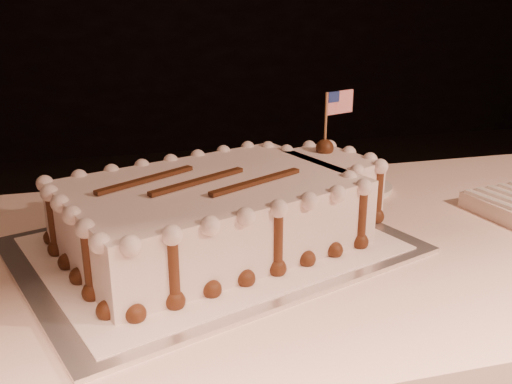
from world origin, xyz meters
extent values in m
cube|color=silver|center=(-0.35, 0.61, 0.75)|extent=(0.75, 0.65, 0.01)
cube|color=white|center=(-0.35, 0.61, 0.76)|extent=(0.67, 0.59, 0.00)
cube|color=white|center=(-0.35, 0.61, 0.82)|extent=(0.55, 0.45, 0.11)
cube|color=white|center=(-0.10, 0.70, 0.82)|extent=(0.17, 0.21, 0.11)
sphere|color=#512914|center=(-0.49, 0.40, 0.77)|extent=(0.03, 0.03, 0.03)
sphere|color=#512914|center=(-0.44, 0.42, 0.77)|extent=(0.03, 0.03, 0.03)
sphere|color=#512914|center=(-0.38, 0.43, 0.77)|extent=(0.03, 0.03, 0.03)
sphere|color=#512914|center=(-0.33, 0.45, 0.77)|extent=(0.03, 0.03, 0.03)
sphere|color=#512914|center=(-0.27, 0.47, 0.77)|extent=(0.03, 0.03, 0.03)
sphere|color=#512914|center=(-0.22, 0.49, 0.77)|extent=(0.03, 0.03, 0.03)
sphere|color=#512914|center=(-0.16, 0.51, 0.77)|extent=(0.03, 0.03, 0.03)
sphere|color=#512914|center=(-0.11, 0.53, 0.77)|extent=(0.03, 0.03, 0.03)
sphere|color=#512914|center=(-0.11, 0.58, 0.77)|extent=(0.03, 0.03, 0.03)
sphere|color=#512914|center=(-0.08, 0.61, 0.77)|extent=(0.03, 0.03, 0.03)
sphere|color=#512914|center=(-0.03, 0.63, 0.77)|extent=(0.03, 0.03, 0.03)
sphere|color=#512914|center=(-0.03, 0.68, 0.77)|extent=(0.03, 0.03, 0.03)
sphere|color=#512914|center=(-0.05, 0.73, 0.77)|extent=(0.03, 0.03, 0.03)
sphere|color=#512914|center=(-0.07, 0.79, 0.77)|extent=(0.03, 0.03, 0.03)
sphere|color=#512914|center=(-0.11, 0.79, 0.77)|extent=(0.03, 0.03, 0.03)
sphere|color=#512914|center=(-0.17, 0.77, 0.77)|extent=(0.03, 0.03, 0.03)
sphere|color=#512914|center=(-0.19, 0.81, 0.77)|extent=(0.03, 0.03, 0.03)
sphere|color=#512914|center=(-0.23, 0.82, 0.77)|extent=(0.03, 0.03, 0.03)
sphere|color=#512914|center=(-0.29, 0.80, 0.77)|extent=(0.03, 0.03, 0.03)
sphere|color=#512914|center=(-0.34, 0.78, 0.77)|extent=(0.03, 0.03, 0.03)
sphere|color=#512914|center=(-0.40, 0.76, 0.77)|extent=(0.03, 0.03, 0.03)
sphere|color=#512914|center=(-0.45, 0.74, 0.77)|extent=(0.03, 0.03, 0.03)
sphere|color=#512914|center=(-0.51, 0.72, 0.77)|extent=(0.03, 0.03, 0.03)
sphere|color=#512914|center=(-0.56, 0.70, 0.77)|extent=(0.03, 0.03, 0.03)
sphere|color=#512914|center=(-0.62, 0.69, 0.77)|extent=(0.03, 0.03, 0.03)
sphere|color=#512914|center=(-0.61, 0.63, 0.77)|extent=(0.03, 0.03, 0.03)
sphere|color=#512914|center=(-0.59, 0.58, 0.77)|extent=(0.03, 0.03, 0.03)
sphere|color=#512914|center=(-0.57, 0.52, 0.77)|extent=(0.03, 0.03, 0.03)
sphere|color=#512914|center=(-0.55, 0.47, 0.77)|extent=(0.03, 0.03, 0.03)
sphere|color=#512914|center=(-0.53, 0.41, 0.77)|extent=(0.03, 0.03, 0.03)
sphere|color=white|center=(-0.49, 0.40, 0.87)|extent=(0.03, 0.03, 0.03)
sphere|color=white|center=(-0.44, 0.42, 0.87)|extent=(0.03, 0.03, 0.03)
sphere|color=white|center=(-0.38, 0.43, 0.87)|extent=(0.03, 0.03, 0.03)
sphere|color=white|center=(-0.33, 0.45, 0.87)|extent=(0.03, 0.03, 0.03)
sphere|color=white|center=(-0.27, 0.47, 0.87)|extent=(0.03, 0.03, 0.03)
sphere|color=white|center=(-0.22, 0.49, 0.87)|extent=(0.03, 0.03, 0.03)
sphere|color=white|center=(-0.16, 0.51, 0.87)|extent=(0.03, 0.03, 0.03)
sphere|color=white|center=(-0.11, 0.53, 0.87)|extent=(0.03, 0.03, 0.03)
sphere|color=white|center=(-0.11, 0.58, 0.87)|extent=(0.03, 0.03, 0.03)
sphere|color=white|center=(-0.08, 0.61, 0.87)|extent=(0.03, 0.03, 0.03)
sphere|color=white|center=(-0.03, 0.63, 0.87)|extent=(0.03, 0.03, 0.03)
sphere|color=white|center=(-0.03, 0.68, 0.87)|extent=(0.03, 0.03, 0.03)
sphere|color=white|center=(-0.05, 0.73, 0.87)|extent=(0.03, 0.03, 0.03)
sphere|color=white|center=(-0.07, 0.79, 0.87)|extent=(0.03, 0.03, 0.03)
sphere|color=white|center=(-0.11, 0.79, 0.87)|extent=(0.03, 0.03, 0.03)
sphere|color=white|center=(-0.17, 0.77, 0.87)|extent=(0.03, 0.03, 0.03)
sphere|color=white|center=(-0.19, 0.81, 0.87)|extent=(0.03, 0.03, 0.03)
sphere|color=white|center=(-0.23, 0.82, 0.87)|extent=(0.03, 0.03, 0.03)
sphere|color=white|center=(-0.29, 0.80, 0.87)|extent=(0.03, 0.03, 0.03)
sphere|color=white|center=(-0.34, 0.78, 0.87)|extent=(0.03, 0.03, 0.03)
sphere|color=white|center=(-0.40, 0.76, 0.87)|extent=(0.03, 0.03, 0.03)
sphere|color=white|center=(-0.45, 0.74, 0.87)|extent=(0.03, 0.03, 0.03)
sphere|color=white|center=(-0.51, 0.72, 0.87)|extent=(0.03, 0.03, 0.03)
sphere|color=white|center=(-0.56, 0.70, 0.87)|extent=(0.03, 0.03, 0.03)
sphere|color=white|center=(-0.62, 0.69, 0.87)|extent=(0.03, 0.03, 0.03)
sphere|color=white|center=(-0.61, 0.63, 0.87)|extent=(0.03, 0.03, 0.03)
sphere|color=white|center=(-0.59, 0.58, 0.87)|extent=(0.03, 0.03, 0.03)
sphere|color=white|center=(-0.57, 0.52, 0.87)|extent=(0.03, 0.03, 0.03)
sphere|color=white|center=(-0.55, 0.47, 0.87)|extent=(0.03, 0.03, 0.03)
sphere|color=white|center=(-0.53, 0.41, 0.87)|extent=(0.03, 0.03, 0.03)
cylinder|color=#512914|center=(-0.44, 0.42, 0.82)|extent=(0.02, 0.02, 0.10)
sphere|color=#512914|center=(-0.44, 0.42, 0.77)|extent=(0.03, 0.03, 0.03)
cylinder|color=#512914|center=(-0.27, 0.47, 0.82)|extent=(0.02, 0.02, 0.10)
sphere|color=#512914|center=(-0.27, 0.47, 0.77)|extent=(0.03, 0.03, 0.03)
cylinder|color=#512914|center=(-0.11, 0.53, 0.82)|extent=(0.02, 0.02, 0.10)
sphere|color=#512914|center=(-0.11, 0.53, 0.77)|extent=(0.03, 0.03, 0.03)
cylinder|color=#512914|center=(-0.03, 0.63, 0.82)|extent=(0.02, 0.02, 0.10)
sphere|color=#512914|center=(-0.03, 0.63, 0.77)|extent=(0.03, 0.03, 0.03)
cylinder|color=#512914|center=(-0.07, 0.79, 0.82)|extent=(0.02, 0.02, 0.10)
sphere|color=#512914|center=(-0.07, 0.79, 0.77)|extent=(0.03, 0.03, 0.03)
cylinder|color=#512914|center=(-0.19, 0.81, 0.82)|extent=(0.02, 0.02, 0.10)
sphere|color=#512914|center=(-0.19, 0.81, 0.77)|extent=(0.03, 0.03, 0.03)
cylinder|color=#512914|center=(-0.34, 0.78, 0.82)|extent=(0.02, 0.02, 0.10)
sphere|color=#512914|center=(-0.34, 0.78, 0.77)|extent=(0.03, 0.03, 0.03)
cylinder|color=#512914|center=(-0.51, 0.72, 0.82)|extent=(0.02, 0.02, 0.10)
sphere|color=#512914|center=(-0.51, 0.72, 0.77)|extent=(0.03, 0.03, 0.03)
cylinder|color=#512914|center=(-0.61, 0.63, 0.82)|extent=(0.02, 0.02, 0.10)
sphere|color=#512914|center=(-0.61, 0.63, 0.77)|extent=(0.03, 0.03, 0.03)
cylinder|color=#512914|center=(-0.55, 0.47, 0.82)|extent=(0.02, 0.02, 0.10)
sphere|color=#512914|center=(-0.55, 0.47, 0.77)|extent=(0.03, 0.03, 0.03)
cube|color=#512914|center=(-0.45, 0.64, 0.88)|extent=(0.17, 0.11, 0.01)
cube|color=#512914|center=(-0.37, 0.61, 0.88)|extent=(0.17, 0.11, 0.01)
cube|color=#512914|center=(-0.28, 0.58, 0.88)|extent=(0.18, 0.10, 0.01)
sphere|color=#512914|center=(-0.10, 0.74, 0.88)|extent=(0.04, 0.04, 0.04)
cylinder|color=#A56F47|center=(-0.10, 0.74, 0.92)|extent=(0.00, 0.00, 0.13)
cube|color=red|center=(-0.06, 0.75, 0.97)|extent=(0.06, 0.02, 0.04)
cube|color=navy|center=(-0.08, 0.74, 0.98)|extent=(0.03, 0.01, 0.02)
cube|color=white|center=(0.21, 0.60, 0.79)|extent=(0.05, 0.15, 0.01)
cube|color=white|center=(0.24, 0.61, 0.79)|extent=(0.05, 0.15, 0.01)
cylinder|color=white|center=(0.02, 0.83, 0.76)|extent=(0.15, 0.15, 0.01)
camera|label=1|loc=(-0.51, -0.28, 1.17)|focal=40.00mm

